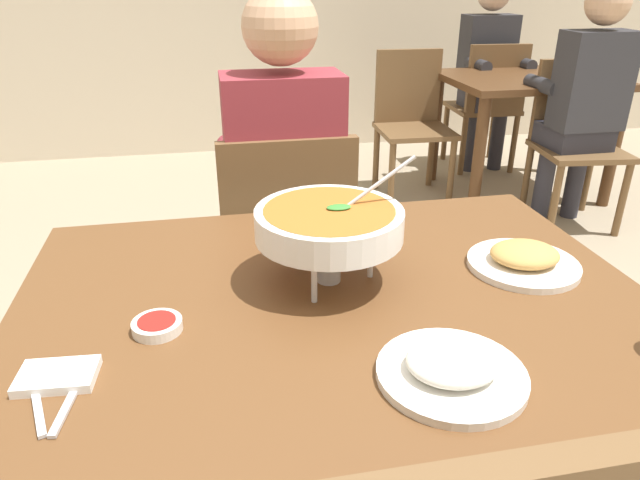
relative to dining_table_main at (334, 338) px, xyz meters
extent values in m
cube|color=brown|center=(0.00, 0.00, 0.09)|extent=(1.26, 0.91, 0.04)
cylinder|color=brown|center=(-0.57, 0.40, -0.29)|extent=(0.07, 0.07, 0.71)
cylinder|color=brown|center=(0.57, 0.40, -0.29)|extent=(0.07, 0.07, 0.71)
cube|color=brown|center=(0.00, 0.84, -0.21)|extent=(0.44, 0.44, 0.03)
cube|color=brown|center=(0.00, 0.64, 0.03)|extent=(0.42, 0.04, 0.45)
cylinder|color=brown|center=(0.19, 1.03, -0.43)|extent=(0.04, 0.04, 0.42)
cylinder|color=brown|center=(-0.19, 1.03, -0.43)|extent=(0.04, 0.04, 0.42)
cylinder|color=brown|center=(0.19, 0.65, -0.43)|extent=(0.04, 0.04, 0.42)
cylinder|color=brown|center=(-0.19, 0.65, -0.43)|extent=(0.04, 0.04, 0.42)
cylinder|color=#2D2D38|center=(0.10, 0.86, -0.42)|extent=(0.10, 0.10, 0.45)
cylinder|color=#2D2D38|center=(-0.10, 0.86, -0.42)|extent=(0.10, 0.10, 0.45)
cube|color=#2D2D38|center=(0.00, 0.82, -0.13)|extent=(0.32, 0.32, 0.12)
cube|color=maroon|center=(0.00, 0.74, 0.18)|extent=(0.36, 0.20, 0.50)
sphere|color=tan|center=(0.00, 0.74, 0.56)|extent=(0.22, 0.22, 0.22)
cylinder|color=maroon|center=(0.16, 0.94, 0.13)|extent=(0.08, 0.28, 0.08)
cylinder|color=maroon|center=(-0.16, 0.94, 0.13)|extent=(0.08, 0.28, 0.08)
cylinder|color=silver|center=(0.09, 0.06, 0.16)|extent=(0.01, 0.01, 0.10)
cylinder|color=silver|center=(-0.05, 0.13, 0.16)|extent=(0.01, 0.01, 0.10)
cylinder|color=silver|center=(-0.05, -0.02, 0.16)|extent=(0.01, 0.01, 0.10)
torus|color=silver|center=(0.00, 0.06, 0.21)|extent=(0.21, 0.21, 0.01)
cylinder|color=#B2B2B7|center=(0.00, 0.06, 0.13)|extent=(0.05, 0.05, 0.04)
cone|color=orange|center=(0.00, 0.06, 0.16)|extent=(0.02, 0.02, 0.04)
cylinder|color=white|center=(0.00, 0.06, 0.24)|extent=(0.30, 0.30, 0.06)
cylinder|color=#AD6023|center=(0.00, 0.06, 0.26)|extent=(0.26, 0.26, 0.01)
ellipsoid|color=#388433|center=(0.02, 0.06, 0.27)|extent=(0.05, 0.03, 0.01)
cylinder|color=silver|center=(0.09, 0.08, 0.30)|extent=(0.18, 0.01, 0.13)
cylinder|color=white|center=(0.13, -0.30, 0.12)|extent=(0.24, 0.24, 0.01)
ellipsoid|color=white|center=(0.13, -0.30, 0.14)|extent=(0.15, 0.13, 0.04)
cylinder|color=white|center=(0.43, 0.03, 0.12)|extent=(0.24, 0.24, 0.01)
ellipsoid|color=tan|center=(0.43, 0.03, 0.14)|extent=(0.15, 0.13, 0.04)
cylinder|color=white|center=(-0.34, -0.07, 0.12)|extent=(0.09, 0.09, 0.02)
cylinder|color=maroon|center=(-0.34, -0.07, 0.13)|extent=(0.07, 0.07, 0.01)
cube|color=white|center=(-0.49, -0.18, 0.12)|extent=(0.13, 0.09, 0.02)
cube|color=silver|center=(-0.51, -0.23, 0.11)|extent=(0.06, 0.17, 0.01)
cube|color=silver|center=(-0.46, -0.23, 0.11)|extent=(0.04, 0.17, 0.01)
cube|color=#51331C|center=(1.74, 2.34, 0.09)|extent=(1.00, 0.80, 0.04)
cylinder|color=#51331C|center=(1.30, 2.00, -0.29)|extent=(0.07, 0.07, 0.71)
cylinder|color=#51331C|center=(2.18, 2.00, -0.29)|extent=(0.07, 0.07, 0.71)
cylinder|color=#51331C|center=(1.30, 2.68, -0.29)|extent=(0.07, 0.07, 0.71)
cylinder|color=#51331C|center=(2.18, 2.68, -0.29)|extent=(0.07, 0.07, 0.71)
cube|color=brown|center=(1.74, 2.91, -0.21)|extent=(0.46, 0.46, 0.03)
cube|color=brown|center=(1.73, 2.71, 0.03)|extent=(0.42, 0.06, 0.45)
cylinder|color=brown|center=(1.94, 3.09, -0.43)|extent=(0.04, 0.04, 0.42)
cylinder|color=brown|center=(1.57, 3.11, -0.43)|extent=(0.04, 0.04, 0.42)
cylinder|color=brown|center=(1.92, 2.71, -0.43)|extent=(0.04, 0.04, 0.42)
cylinder|color=brown|center=(1.54, 2.73, -0.43)|extent=(0.04, 0.04, 0.42)
cube|color=brown|center=(1.79, 1.78, -0.21)|extent=(0.49, 0.49, 0.03)
cube|color=brown|center=(1.81, 1.98, 0.03)|extent=(0.42, 0.09, 0.45)
cylinder|color=brown|center=(1.58, 1.61, -0.43)|extent=(0.04, 0.04, 0.42)
cylinder|color=brown|center=(1.96, 1.57, -0.43)|extent=(0.04, 0.04, 0.42)
cylinder|color=brown|center=(1.62, 1.99, -0.43)|extent=(0.04, 0.04, 0.42)
cylinder|color=brown|center=(2.00, 1.95, -0.43)|extent=(0.04, 0.04, 0.42)
cube|color=brown|center=(1.04, 2.38, -0.21)|extent=(0.46, 0.46, 0.03)
cube|color=brown|center=(1.05, 2.58, 0.03)|extent=(0.42, 0.05, 0.45)
cylinder|color=brown|center=(0.84, 2.19, -0.43)|extent=(0.04, 0.04, 0.42)
cylinder|color=brown|center=(1.22, 2.18, -0.43)|extent=(0.04, 0.04, 0.42)
cylinder|color=brown|center=(0.86, 2.57, -0.43)|extent=(0.04, 0.04, 0.42)
cylinder|color=brown|center=(1.24, 2.56, -0.43)|extent=(0.04, 0.04, 0.42)
cylinder|color=#2D2D38|center=(1.65, 2.81, -0.42)|extent=(0.10, 0.10, 0.45)
cylinder|color=#2D2D38|center=(1.85, 2.81, -0.42)|extent=(0.10, 0.10, 0.45)
cube|color=#2D2D38|center=(1.75, 2.85, -0.13)|extent=(0.32, 0.32, 0.12)
cube|color=#2D2D33|center=(1.75, 2.93, 0.18)|extent=(0.36, 0.20, 0.50)
cylinder|color=#2D2D33|center=(1.59, 2.73, 0.13)|extent=(0.08, 0.28, 0.08)
cylinder|color=#2D2D33|center=(1.91, 2.73, 0.13)|extent=(0.08, 0.28, 0.08)
cylinder|color=#2D2D38|center=(1.87, 1.87, -0.42)|extent=(0.10, 0.10, 0.45)
cylinder|color=#2D2D38|center=(1.67, 1.87, -0.42)|extent=(0.10, 0.10, 0.45)
cube|color=#2D2D38|center=(1.77, 1.83, -0.13)|extent=(0.32, 0.32, 0.12)
cube|color=#2D2D33|center=(1.77, 1.75, 0.18)|extent=(0.36, 0.20, 0.50)
sphere|color=tan|center=(1.77, 1.75, 0.56)|extent=(0.22, 0.22, 0.22)
cylinder|color=#2D2D33|center=(1.93, 1.95, 0.13)|extent=(0.08, 0.28, 0.08)
cylinder|color=#2D2D33|center=(1.61, 1.95, 0.13)|extent=(0.08, 0.28, 0.08)
camera|label=1|loc=(-0.22, -0.98, 0.70)|focal=32.28mm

